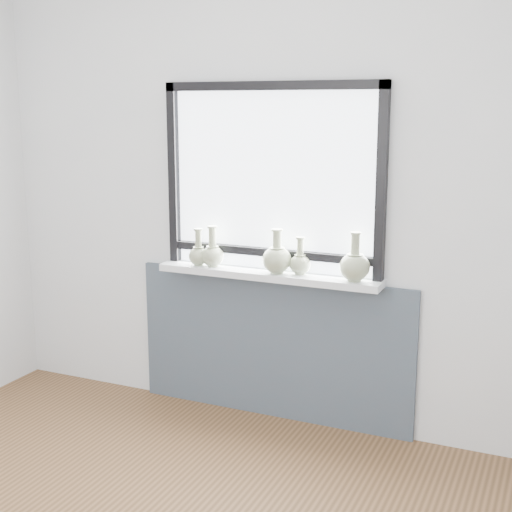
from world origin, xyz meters
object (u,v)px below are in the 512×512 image
at_px(windowsill, 268,275).
at_px(vase_c, 277,258).
at_px(vase_a, 198,254).
at_px(vase_b, 213,254).
at_px(vase_d, 300,262).
at_px(vase_e, 355,265).

bearing_deg(windowsill, vase_c, -16.47).
xyz_separation_m(vase_a, vase_c, (0.50, 0.00, 0.02)).
bearing_deg(windowsill, vase_a, -177.48).
bearing_deg(windowsill, vase_b, -178.01).
bearing_deg(vase_c, windowsill, 163.53).
xyz_separation_m(windowsill, vase_d, (0.19, 0.01, 0.09)).
bearing_deg(vase_c, vase_e, 0.39).
height_order(vase_a, vase_e, vase_e).
relative_size(vase_c, vase_d, 1.19).
xyz_separation_m(windowsill, vase_e, (0.51, -0.02, 0.11)).
bearing_deg(vase_a, windowsill, 2.52).
relative_size(vase_a, vase_b, 0.92).
xyz_separation_m(vase_a, vase_e, (0.94, 0.00, 0.02)).
height_order(vase_a, vase_b, vase_b).
distance_m(vase_c, vase_e, 0.45).
xyz_separation_m(vase_c, vase_e, (0.45, 0.00, 0.00)).
height_order(windowsill, vase_b, vase_b).
height_order(vase_a, vase_c, vase_c).
xyz_separation_m(vase_b, vase_c, (0.41, -0.01, 0.01)).
distance_m(vase_d, vase_e, 0.32).
relative_size(windowsill, vase_e, 4.97).
bearing_deg(vase_b, vase_e, -0.26).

